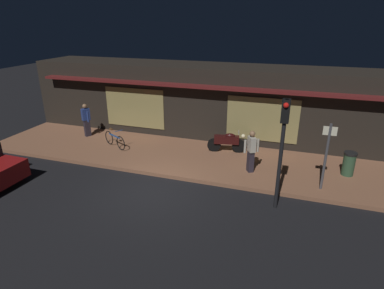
# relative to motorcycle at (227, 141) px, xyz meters

# --- Properties ---
(ground_plane) EXTENTS (60.00, 60.00, 0.00)m
(ground_plane) POSITION_rel_motorcycle_xyz_m (-1.86, -3.98, -0.65)
(ground_plane) COLOR black
(sidewalk_slab) EXTENTS (18.00, 4.00, 0.15)m
(sidewalk_slab) POSITION_rel_motorcycle_xyz_m (-1.86, -0.98, -0.57)
(sidewalk_slab) COLOR brown
(sidewalk_slab) RESTS_ON ground_plane
(storefront_building) EXTENTS (18.00, 3.30, 3.60)m
(storefront_building) POSITION_rel_motorcycle_xyz_m (-1.86, 2.41, 1.16)
(storefront_building) COLOR black
(storefront_building) RESTS_ON ground_plane
(motorcycle) EXTENTS (1.69, 0.61, 0.97)m
(motorcycle) POSITION_rel_motorcycle_xyz_m (0.00, 0.00, 0.00)
(motorcycle) COLOR black
(motorcycle) RESTS_ON sidewalk_slab
(bicycle_parked) EXTENTS (1.49, 0.81, 0.91)m
(bicycle_parked) POSITION_rel_motorcycle_xyz_m (-5.07, -1.08, -0.14)
(bicycle_parked) COLOR black
(bicycle_parked) RESTS_ON sidewalk_slab
(person_photographer) EXTENTS (0.56, 0.44, 1.67)m
(person_photographer) POSITION_rel_motorcycle_xyz_m (-7.18, -0.18, 0.38)
(person_photographer) COLOR #28232D
(person_photographer) RESTS_ON sidewalk_slab
(person_bystander) EXTENTS (0.57, 0.44, 1.67)m
(person_bystander) POSITION_rel_motorcycle_xyz_m (1.29, -1.66, 0.38)
(person_bystander) COLOR #28232D
(person_bystander) RESTS_ON sidewalk_slab
(sign_post) EXTENTS (0.44, 0.09, 2.40)m
(sign_post) POSITION_rel_motorcycle_xyz_m (3.88, -2.25, 0.86)
(sign_post) COLOR #47474C
(sign_post) RESTS_ON sidewalk_slab
(trash_bin) EXTENTS (0.48, 0.48, 0.93)m
(trash_bin) POSITION_rel_motorcycle_xyz_m (4.87, -0.79, -0.03)
(trash_bin) COLOR #2D4C33
(trash_bin) RESTS_ON sidewalk_slab
(traffic_light_pole) EXTENTS (0.24, 0.33, 3.60)m
(traffic_light_pole) POSITION_rel_motorcycle_xyz_m (2.45, -3.75, 1.83)
(traffic_light_pole) COLOR black
(traffic_light_pole) RESTS_ON ground_plane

